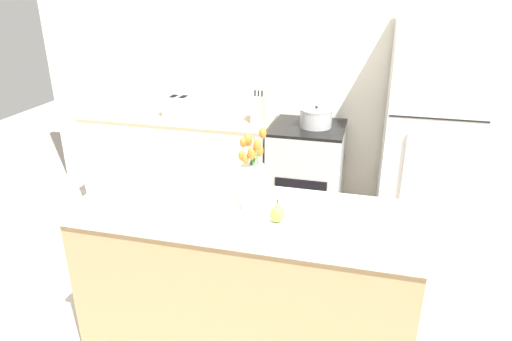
# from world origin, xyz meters

# --- Properties ---
(back_wall) EXTENTS (5.20, 0.08, 2.70)m
(back_wall) POSITION_xyz_m (0.00, 2.00, 1.35)
(back_wall) COLOR silver
(back_wall) RESTS_ON ground_plane
(kitchen_island) EXTENTS (1.80, 0.66, 0.93)m
(kitchen_island) POSITION_xyz_m (0.00, 0.00, 0.47)
(kitchen_island) COLOR tan
(kitchen_island) RESTS_ON ground_plane
(back_counter) EXTENTS (1.68, 0.60, 0.91)m
(back_counter) POSITION_xyz_m (-1.06, 1.60, 0.46)
(back_counter) COLOR silver
(back_counter) RESTS_ON ground_plane
(stove_range) EXTENTS (0.60, 0.61, 0.91)m
(stove_range) POSITION_xyz_m (0.10, 1.60, 0.46)
(stove_range) COLOR #B2B5B7
(stove_range) RESTS_ON ground_plane
(refrigerator) EXTENTS (0.68, 0.67, 1.83)m
(refrigerator) POSITION_xyz_m (1.05, 1.60, 0.91)
(refrigerator) COLOR white
(refrigerator) RESTS_ON ground_plane
(flower_vase) EXTENTS (0.14, 0.15, 0.44)m
(flower_vase) POSITION_xyz_m (0.04, 0.03, 1.09)
(flower_vase) COLOR silver
(flower_vase) RESTS_ON kitchen_island
(pear_figurine) EXTENTS (0.07, 0.07, 0.12)m
(pear_figurine) POSITION_xyz_m (0.19, -0.08, 0.98)
(pear_figurine) COLOR #9EBC47
(pear_figurine) RESTS_ON kitchen_island
(plate_setting_left) EXTENTS (0.34, 0.34, 0.02)m
(plate_setting_left) POSITION_xyz_m (-0.57, -0.05, 0.94)
(plate_setting_left) COLOR beige
(plate_setting_left) RESTS_ON kitchen_island
(plate_setting_right) EXTENTS (0.34, 0.34, 0.02)m
(plate_setting_right) POSITION_xyz_m (0.57, -0.05, 0.94)
(plate_setting_right) COLOR beige
(plate_setting_right) RESTS_ON kitchen_island
(toaster) EXTENTS (0.28, 0.18, 0.17)m
(toaster) POSITION_xyz_m (-1.06, 1.64, 1.00)
(toaster) COLOR #B7BABC
(toaster) RESTS_ON back_counter
(cooking_pot) EXTENTS (0.27, 0.27, 0.18)m
(cooking_pot) POSITION_xyz_m (0.16, 1.60, 0.99)
(cooking_pot) COLOR #B2B5B7
(cooking_pot) RESTS_ON stove_range
(knife_block) EXTENTS (0.10, 0.14, 0.27)m
(knife_block) POSITION_xyz_m (-0.33, 1.62, 1.02)
(knife_block) COLOR beige
(knife_block) RESTS_ON back_counter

